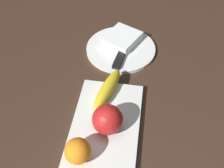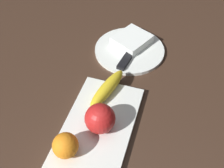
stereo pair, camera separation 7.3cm
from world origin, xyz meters
name	(u,v)px [view 2 (the right image)]	position (x,y,z in m)	size (l,w,h in m)	color
ground_plane	(101,150)	(0.00, 0.00, 0.00)	(2.40, 2.40, 0.00)	#3B271C
fruit_tray	(88,154)	(-0.02, 0.02, 0.01)	(0.45, 0.17, 0.02)	white
apple	(100,118)	(0.05, 0.02, 0.05)	(0.08, 0.08, 0.08)	red
banana	(107,88)	(0.16, 0.04, 0.03)	(0.16, 0.04, 0.04)	yellow
orange_near_banana	(65,146)	(-0.04, 0.07, 0.05)	(0.06, 0.06, 0.06)	orange
dinner_plate	(129,50)	(0.37, 0.02, 0.01)	(0.23, 0.23, 0.01)	white
folded_napkin	(132,40)	(0.40, 0.02, 0.03)	(0.11, 0.10, 0.03)	white
knife	(128,57)	(0.32, 0.02, 0.02)	(0.18, 0.05, 0.01)	silver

